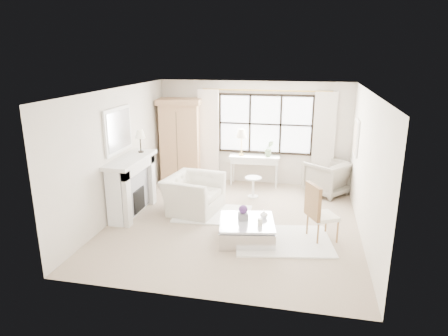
{
  "coord_description": "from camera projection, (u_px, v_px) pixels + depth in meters",
  "views": [
    {
      "loc": [
        1.4,
        -7.53,
        3.4
      ],
      "look_at": [
        -0.26,
        0.2,
        1.1
      ],
      "focal_mm": 32.0,
      "sensor_mm": 36.0,
      "label": 1
    }
  ],
  "objects": [
    {
      "name": "planter_flowers",
      "position": [
        243.0,
        209.0,
        7.41
      ],
      "size": [
        0.17,
        0.17,
        0.17
      ],
      "primitive_type": "sphere",
      "color": "#532C6E",
      "rests_on": "planter_box"
    },
    {
      "name": "rug_left",
      "position": [
        213.0,
        214.0,
        8.69
      ],
      "size": [
        1.69,
        1.25,
        0.03
      ],
      "primitive_type": "cube",
      "rotation": [
        0.0,
        0.0,
        0.07
      ],
      "color": "white",
      "rests_on": "floor"
    },
    {
      "name": "pillar_candle",
      "position": [
        260.0,
        222.0,
        7.23
      ],
      "size": [
        0.09,
        0.09,
        0.12
      ],
      "primitive_type": "cylinder",
      "color": "silver",
      "rests_on": "coffee_table"
    },
    {
      "name": "mirror_frame",
      "position": [
        118.0,
        130.0,
        8.29
      ],
      "size": [
        0.05,
        1.15,
        0.95
      ],
      "primitive_type": "cube",
      "color": "silver",
      "rests_on": "wall_left"
    },
    {
      "name": "art_canvas",
      "position": [
        355.0,
        138.0,
        8.98
      ],
      "size": [
        0.01,
        0.52,
        0.72
      ],
      "primitive_type": "cube",
      "color": "beige",
      "rests_on": "wall_right"
    },
    {
      "name": "curtain_right",
      "position": [
        324.0,
        141.0,
        10.09
      ],
      "size": [
        0.55,
        0.1,
        2.47
      ],
      "primitive_type": "cube",
      "color": "beige",
      "rests_on": "ground"
    },
    {
      "name": "ceiling",
      "position": [
        235.0,
        91.0,
        7.55
      ],
      "size": [
        5.5,
        5.5,
        0.0
      ],
      "primitive_type": "plane",
      "rotation": [
        3.14,
        0.0,
        0.0
      ],
      "color": "white",
      "rests_on": "ground"
    },
    {
      "name": "console_table",
      "position": [
        254.0,
        170.0,
        10.53
      ],
      "size": [
        1.33,
        0.54,
        0.8
      ],
      "rotation": [
        0.0,
        0.0,
        0.07
      ],
      "color": "silver",
      "rests_on": "floor"
    },
    {
      "name": "coffee_vase",
      "position": [
        264.0,
        214.0,
        7.53
      ],
      "size": [
        0.18,
        0.18,
        0.15
      ],
      "primitive_type": "imported",
      "rotation": [
        0.0,
        0.0,
        0.27
      ],
      "color": "white",
      "rests_on": "coffee_table"
    },
    {
      "name": "curtain_left",
      "position": [
        209.0,
        136.0,
        10.69
      ],
      "size": [
        0.55,
        0.1,
        2.47
      ],
      "primitive_type": "cube",
      "color": "white",
      "rests_on": "ground"
    },
    {
      "name": "planter_box",
      "position": [
        243.0,
        217.0,
        7.45
      ],
      "size": [
        0.22,
        0.22,
        0.13
      ],
      "primitive_type": "cube",
      "rotation": [
        0.0,
        0.0,
        0.33
      ],
      "color": "slate",
      "rests_on": "coffee_table"
    },
    {
      "name": "mantel_lamp",
      "position": [
        140.0,
        135.0,
        8.75
      ],
      "size": [
        0.22,
        0.22,
        0.51
      ],
      "color": "black",
      "rests_on": "fireplace"
    },
    {
      "name": "wingback_chair",
      "position": [
        327.0,
        178.0,
        9.84
      ],
      "size": [
        1.28,
        1.28,
        0.84
      ],
      "primitive_type": "imported",
      "rotation": [
        0.0,
        0.0,
        -2.25
      ],
      "color": "gray",
      "rests_on": "floor"
    },
    {
      "name": "club_armchair",
      "position": [
        193.0,
        194.0,
        8.77
      ],
      "size": [
        1.27,
        1.39,
        0.8
      ],
      "primitive_type": "imported",
      "rotation": [
        0.0,
        0.0,
        1.41
      ],
      "color": "beige",
      "rests_on": "floor"
    },
    {
      "name": "art_frame",
      "position": [
        356.0,
        138.0,
        8.97
      ],
      "size": [
        0.04,
        0.62,
        0.82
      ],
      "primitive_type": "cube",
      "color": "white",
      "rests_on": "wall_right"
    },
    {
      "name": "rug_right",
      "position": [
        283.0,
        240.0,
        7.45
      ],
      "size": [
        1.95,
        1.6,
        0.03
      ],
      "primitive_type": "cube",
      "rotation": [
        0.0,
        0.0,
        0.18
      ],
      "color": "white",
      "rests_on": "floor"
    },
    {
      "name": "curtain_rod",
      "position": [
        266.0,
        90.0,
        10.06
      ],
      "size": [
        3.3,
        0.04,
        0.04
      ],
      "primitive_type": "cylinder",
      "rotation": [
        0.0,
        1.57,
        0.0
      ],
      "color": "#BA9140",
      "rests_on": "wall_back"
    },
    {
      "name": "window_pane",
      "position": [
        265.0,
        124.0,
        10.36
      ],
      "size": [
        2.4,
        0.02,
        1.5
      ],
      "primitive_type": "cube",
      "color": "white",
      "rests_on": "wall_back"
    },
    {
      "name": "french_chair",
      "position": [
        321.0,
        224.0,
        7.46
      ],
      "size": [
        0.65,
        0.65,
        1.08
      ],
      "rotation": [
        0.0,
        0.0,
        2.05
      ],
      "color": "olive",
      "rests_on": "floor"
    },
    {
      "name": "fireplace",
      "position": [
        130.0,
        185.0,
        8.58
      ],
      "size": [
        0.58,
        1.66,
        1.26
      ],
      "color": "silver",
      "rests_on": "ground"
    },
    {
      "name": "window_frame",
      "position": [
        265.0,
        124.0,
        10.35
      ],
      "size": [
        2.5,
        0.04,
        1.5
      ],
      "primitive_type": null,
      "color": "black",
      "rests_on": "wall_back"
    },
    {
      "name": "wall_back",
      "position": [
        254.0,
        133.0,
        10.51
      ],
      "size": [
        5.0,
        0.0,
        5.0
      ],
      "primitive_type": "plane",
      "rotation": [
        1.57,
        0.0,
        0.0
      ],
      "color": "beige",
      "rests_on": "ground"
    },
    {
      "name": "floor",
      "position": [
        234.0,
        222.0,
        8.3
      ],
      "size": [
        5.5,
        5.5,
        0.0
      ],
      "primitive_type": "plane",
      "color": "tan",
      "rests_on": "ground"
    },
    {
      "name": "orchid_plant",
      "position": [
        269.0,
        148.0,
        10.27
      ],
      "size": [
        0.27,
        0.24,
        0.43
      ],
      "primitive_type": "imported",
      "rotation": [
        0.0,
        0.0,
        0.24
      ],
      "color": "#5D764E",
      "rests_on": "console_table"
    },
    {
      "name": "mirror_glass",
      "position": [
        119.0,
        130.0,
        8.28
      ],
      "size": [
        0.02,
        1.0,
        0.8
      ],
      "primitive_type": "cube",
      "color": "silver",
      "rests_on": "wall_left"
    },
    {
      "name": "wall_left",
      "position": [
        118.0,
        153.0,
        8.43
      ],
      "size": [
        0.0,
        5.5,
        5.5
      ],
      "primitive_type": "plane",
      "rotation": [
        1.57,
        0.0,
        1.57
      ],
      "color": "beige",
      "rests_on": "ground"
    },
    {
      "name": "coffee_table",
      "position": [
        247.0,
        231.0,
        7.47
      ],
      "size": [
        1.16,
        1.16,
        0.38
      ],
      "rotation": [
        0.0,
        0.0,
        0.18
      ],
      "color": "silver",
      "rests_on": "floor"
    },
    {
      "name": "armoire",
      "position": [
        181.0,
        140.0,
        10.61
      ],
      "size": [
        1.19,
        0.83,
        2.24
      ],
      "rotation": [
        0.0,
        0.0,
        0.12
      ],
      "color": "tan",
      "rests_on": "floor"
    },
    {
      "name": "console_lamp",
      "position": [
        242.0,
        134.0,
        10.32
      ],
      "size": [
        0.28,
        0.28,
        0.69
      ],
      "color": "#B28E3D",
      "rests_on": "console_table"
    },
    {
      "name": "wall_front",
      "position": [
        197.0,
        211.0,
        5.35
      ],
      "size": [
        5.0,
        0.0,
        5.0
      ],
      "primitive_type": "plane",
      "rotation": [
        -1.57,
        0.0,
        0.0
      ],
      "color": "silver",
      "rests_on": "ground"
    },
    {
      "name": "wall_right",
      "position": [
        366.0,
        167.0,
        7.43
      ],
      "size": [
        0.0,
        5.5,
        5.5
      ],
      "primitive_type": "plane",
      "rotation": [
        1.57,
        0.0,
        -1.57
      ],
      "color": "white",
      "rests_on": "ground"
    },
    {
      "name": "side_table",
      "position": [
        253.0,
        184.0,
        9.64
      ],
      "size": [
        0.4,
        0.4,
        0.51
      ],
      "color": "white",
      "rests_on": "floor"
    }
  ]
}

